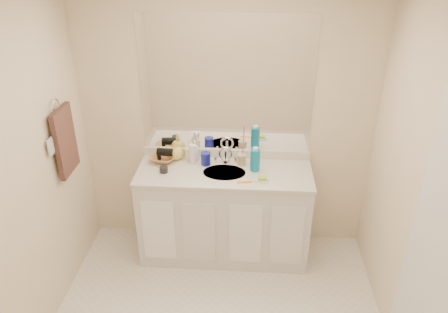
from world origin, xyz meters
TOP-DOWN VIEW (x-y plane):
  - ceiling at (0.00, 0.00)m, footprint 2.60×2.60m
  - wall_back at (0.00, 1.30)m, footprint 2.60×0.02m
  - wall_left at (-1.30, 0.00)m, footprint 0.02×2.60m
  - wall_right at (1.30, 0.00)m, footprint 0.02×2.60m
  - vanity_cabinet at (0.00, 1.02)m, footprint 1.50×0.55m
  - countertop at (0.00, 1.02)m, footprint 1.52×0.57m
  - backsplash at (0.00, 1.29)m, footprint 1.52×0.03m
  - sink_basin at (0.00, 1.00)m, footprint 0.37×0.37m
  - faucet at (0.00, 1.18)m, footprint 0.02×0.02m
  - mirror at (0.00, 1.29)m, footprint 1.48×0.01m
  - blue_mug at (-0.17, 1.13)m, footprint 0.10×0.10m
  - tan_cup at (0.14, 1.15)m, footprint 0.08×0.08m
  - toothbrush at (0.15, 1.15)m, footprint 0.02×0.04m
  - mouthwash_bottle at (0.26, 1.06)m, footprint 0.09×0.09m
  - soap_dish at (0.32, 0.88)m, footprint 0.13×0.11m
  - green_soap at (0.32, 0.88)m, footprint 0.08×0.06m
  - orange_comb at (0.18, 0.85)m, footprint 0.13×0.04m
  - dark_jar at (-0.52, 0.97)m, footprint 0.08×0.08m
  - extra_white_bottle at (-0.29, 1.15)m, footprint 0.07×0.07m
  - soap_bottle_white at (-0.28, 1.22)m, footprint 0.09×0.09m
  - soap_bottle_cream at (-0.31, 1.22)m, footprint 0.10×0.10m
  - soap_bottle_yellow at (-0.45, 1.22)m, footprint 0.17×0.17m
  - wicker_basket at (-0.56, 1.18)m, footprint 0.29×0.29m
  - hair_dryer at (-0.54, 1.18)m, footprint 0.15×0.08m
  - towel_ring at (-1.27, 0.77)m, footprint 0.01×0.11m
  - hand_towel at (-1.25, 0.77)m, footprint 0.04×0.32m
  - switch_plate at (-1.27, 0.57)m, footprint 0.01×0.08m
  - door at (1.29, -0.30)m, footprint 0.02×0.82m

SIDE VIEW (x-z plane):
  - vanity_cabinet at x=0.00m, z-range 0.00..0.85m
  - countertop at x=0.00m, z-range 0.85..0.88m
  - sink_basin at x=0.00m, z-range 0.86..0.88m
  - orange_comb at x=0.18m, z-range 0.88..0.89m
  - soap_dish at x=0.32m, z-range 0.88..0.89m
  - green_soap at x=0.32m, z-range 0.89..0.92m
  - dark_jar at x=-0.52m, z-range 0.88..0.93m
  - wicker_basket at x=-0.56m, z-range 0.88..0.94m
  - backsplash at x=0.00m, z-range 0.88..0.96m
  - tan_cup at x=0.14m, z-range 0.88..0.98m
  - faucet at x=0.00m, z-range 0.88..0.99m
  - blue_mug at x=-0.17m, z-range 0.88..1.00m
  - soap_bottle_yellow at x=-0.45m, z-range 0.88..1.05m
  - soap_bottle_cream at x=-0.31m, z-range 0.88..1.05m
  - extra_white_bottle at x=-0.29m, z-range 0.88..1.06m
  - hair_dryer at x=-0.54m, z-range 0.93..1.01m
  - soap_bottle_white at x=-0.28m, z-range 0.88..1.07m
  - mouthwash_bottle at x=0.26m, z-range 0.88..1.08m
  - door at x=1.29m, z-range 0.00..2.00m
  - toothbrush at x=0.15m, z-range 0.93..1.13m
  - wall_back at x=0.00m, z-range 0.00..2.40m
  - wall_left at x=-1.30m, z-range 0.00..2.40m
  - wall_right at x=1.30m, z-range 0.00..2.40m
  - hand_towel at x=-1.25m, z-range 0.98..1.52m
  - switch_plate at x=-1.27m, z-range 1.24..1.36m
  - towel_ring at x=-1.27m, z-range 1.49..1.61m
  - mirror at x=0.00m, z-range 0.96..2.16m
  - ceiling at x=0.00m, z-range 2.39..2.41m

